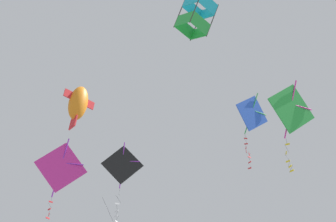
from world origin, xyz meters
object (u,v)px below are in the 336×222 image
(kite_diamond_far_centre, at_px, (291,109))
(kite_fish_highest, at_px, (78,103))
(kite_diamond_mid_left, at_px, (252,114))
(kite_box_low_drifter, at_px, (196,16))
(kite_diamond_near_left, at_px, (61,167))
(kite_diamond_upper_right, at_px, (122,166))

(kite_diamond_far_centre, xyz_separation_m, kite_fish_highest, (3.48, 8.51, 1.74))
(kite_diamond_mid_left, distance_m, kite_box_low_drifter, 6.02)
(kite_box_low_drifter, distance_m, kite_diamond_near_left, 8.76)
(kite_diamond_near_left, height_order, kite_diamond_upper_right, kite_diamond_near_left)
(kite_diamond_near_left, bearing_deg, kite_box_low_drifter, -65.35)
(kite_diamond_near_left, bearing_deg, kite_diamond_upper_right, -54.89)
(kite_diamond_mid_left, distance_m, kite_diamond_far_centre, 4.69)
(kite_diamond_mid_left, height_order, kite_diamond_far_centre, kite_diamond_mid_left)
(kite_diamond_far_centre, distance_m, kite_diamond_upper_right, 7.21)
(kite_diamond_far_centre, bearing_deg, kite_diamond_upper_right, 127.11)
(kite_diamond_far_centre, xyz_separation_m, kite_diamond_near_left, (4.38, 8.81, -1.22))
(kite_box_low_drifter, bearing_deg, kite_diamond_far_centre, -22.82)
(kite_box_low_drifter, distance_m, kite_diamond_far_centre, 5.77)
(kite_diamond_mid_left, relative_size, kite_diamond_upper_right, 0.87)
(kite_box_low_drifter, xyz_separation_m, kite_diamond_far_centre, (0.70, -4.02, -4.08))
(kite_diamond_mid_left, xyz_separation_m, kite_diamond_upper_right, (-1.05, 6.36, -4.93))
(kite_diamond_far_centre, relative_size, kite_diamond_upper_right, 0.85)
(kite_fish_highest, height_order, kite_diamond_upper_right, kite_fish_highest)
(kite_box_low_drifter, height_order, kite_diamond_upper_right, kite_box_low_drifter)
(kite_diamond_mid_left, relative_size, kite_diamond_far_centre, 1.02)
(kite_diamond_near_left, bearing_deg, kite_diamond_mid_left, -23.34)
(kite_diamond_upper_right, bearing_deg, kite_box_low_drifter, -55.56)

